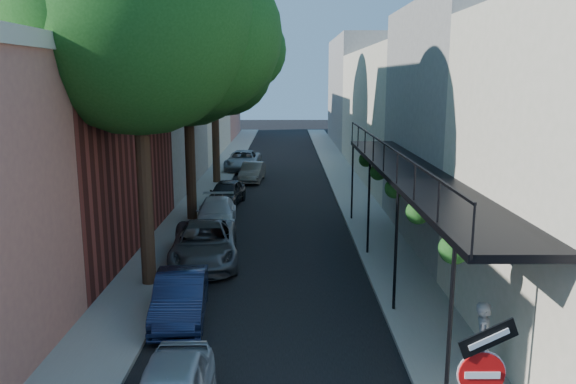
{
  "coord_description": "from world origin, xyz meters",
  "views": [
    {
      "loc": [
        0.39,
        -6.28,
        6.25
      ],
      "look_at": [
        0.44,
        10.71,
        2.8
      ],
      "focal_mm": 35.0,
      "sensor_mm": 36.0,
      "label": 1
    }
  ],
  "objects_px": {
    "parked_car_e": "(226,193)",
    "parked_car_f": "(252,172)",
    "parked_car_c": "(205,244)",
    "parked_car_g": "(243,160)",
    "oak_mid": "(197,59)",
    "pedestrian": "(484,341)",
    "parked_car_b": "(181,297)",
    "oak_far": "(222,43)",
    "sign_post": "(481,381)",
    "parked_car_d": "(216,213)",
    "oak_near": "(154,20)"
  },
  "relations": [
    {
      "from": "parked_car_e",
      "to": "parked_car_f",
      "type": "xyz_separation_m",
      "value": [
        0.91,
        6.58,
        -0.04
      ]
    },
    {
      "from": "parked_car_c",
      "to": "parked_car_g",
      "type": "height_order",
      "value": "parked_car_c"
    },
    {
      "from": "oak_mid",
      "to": "parked_car_c",
      "type": "distance_m",
      "value": 8.79
    },
    {
      "from": "parked_car_f",
      "to": "pedestrian",
      "type": "relative_size",
      "value": 2.12
    },
    {
      "from": "parked_car_f",
      "to": "parked_car_g",
      "type": "distance_m",
      "value": 4.55
    },
    {
      "from": "parked_car_b",
      "to": "parked_car_c",
      "type": "relative_size",
      "value": 0.76
    },
    {
      "from": "oak_far",
      "to": "parked_car_g",
      "type": "xyz_separation_m",
      "value": [
        0.75,
        4.95,
        -7.6
      ]
    },
    {
      "from": "parked_car_b",
      "to": "parked_car_e",
      "type": "relative_size",
      "value": 1.0
    },
    {
      "from": "parked_car_b",
      "to": "parked_car_g",
      "type": "xyz_separation_m",
      "value": [
        -0.2,
        24.55,
        0.06
      ]
    },
    {
      "from": "oak_mid",
      "to": "parked_car_f",
      "type": "height_order",
      "value": "oak_mid"
    },
    {
      "from": "sign_post",
      "to": "parked_car_d",
      "type": "height_order",
      "value": "sign_post"
    },
    {
      "from": "oak_near",
      "to": "parked_car_c",
      "type": "height_order",
      "value": "oak_near"
    },
    {
      "from": "oak_mid",
      "to": "parked_car_b",
      "type": "bearing_deg",
      "value": -84.5
    },
    {
      "from": "parked_car_d",
      "to": "oak_near",
      "type": "bearing_deg",
      "value": -100.3
    },
    {
      "from": "sign_post",
      "to": "oak_far",
      "type": "distance_m",
      "value": 27.8
    },
    {
      "from": "sign_post",
      "to": "oak_far",
      "type": "bearing_deg",
      "value": 103.91
    },
    {
      "from": "parked_car_d",
      "to": "parked_car_g",
      "type": "xyz_separation_m",
      "value": [
        0.0,
        15.2,
        0.07
      ]
    },
    {
      "from": "oak_near",
      "to": "pedestrian",
      "type": "xyz_separation_m",
      "value": [
        7.82,
        -5.86,
        -6.92
      ]
    },
    {
      "from": "oak_near",
      "to": "parked_car_d",
      "type": "relative_size",
      "value": 2.81
    },
    {
      "from": "oak_near",
      "to": "oak_far",
      "type": "relative_size",
      "value": 0.96
    },
    {
      "from": "parked_car_f",
      "to": "parked_car_b",
      "type": "bearing_deg",
      "value": -87.01
    },
    {
      "from": "oak_mid",
      "to": "pedestrian",
      "type": "distance_m",
      "value": 17.04
    },
    {
      "from": "oak_near",
      "to": "oak_far",
      "type": "height_order",
      "value": "oak_far"
    },
    {
      "from": "parked_car_b",
      "to": "parked_car_c",
      "type": "xyz_separation_m",
      "value": [
        -0.02,
        4.61,
        0.07
      ]
    },
    {
      "from": "sign_post",
      "to": "oak_mid",
      "type": "height_order",
      "value": "oak_mid"
    },
    {
      "from": "oak_far",
      "to": "parked_car_e",
      "type": "bearing_deg",
      "value": -82.94
    },
    {
      "from": "oak_near",
      "to": "oak_mid",
      "type": "xyz_separation_m",
      "value": [
        -0.05,
        7.97,
        -0.82
      ]
    },
    {
      "from": "sign_post",
      "to": "oak_near",
      "type": "height_order",
      "value": "oak_near"
    },
    {
      "from": "parked_car_e",
      "to": "parked_car_b",
      "type": "bearing_deg",
      "value": -82.41
    },
    {
      "from": "parked_car_g",
      "to": "parked_car_f",
      "type": "bearing_deg",
      "value": -75.69
    },
    {
      "from": "oak_mid",
      "to": "parked_car_f",
      "type": "bearing_deg",
      "value": 79.73
    },
    {
      "from": "sign_post",
      "to": "parked_car_g",
      "type": "height_order",
      "value": "sign_post"
    },
    {
      "from": "parked_car_d",
      "to": "parked_car_f",
      "type": "bearing_deg",
      "value": 81.35
    },
    {
      "from": "oak_mid",
      "to": "oak_far",
      "type": "height_order",
      "value": "oak_far"
    },
    {
      "from": "parked_car_g",
      "to": "pedestrian",
      "type": "distance_m",
      "value": 28.69
    },
    {
      "from": "oak_near",
      "to": "parked_car_d",
      "type": "xyz_separation_m",
      "value": [
        0.77,
        6.75,
        -7.29
      ]
    },
    {
      "from": "parked_car_f",
      "to": "pedestrian",
      "type": "height_order",
      "value": "pedestrian"
    },
    {
      "from": "sign_post",
      "to": "parked_car_e",
      "type": "relative_size",
      "value": 0.81
    },
    {
      "from": "oak_mid",
      "to": "parked_car_g",
      "type": "relative_size",
      "value": 2.14
    },
    {
      "from": "pedestrian",
      "to": "parked_car_b",
      "type": "bearing_deg",
      "value": 82.99
    },
    {
      "from": "oak_near",
      "to": "parked_car_f",
      "type": "bearing_deg",
      "value": 84.53
    },
    {
      "from": "sign_post",
      "to": "parked_car_f",
      "type": "bearing_deg",
      "value": 100.27
    },
    {
      "from": "sign_post",
      "to": "parked_car_e",
      "type": "height_order",
      "value": "sign_post"
    },
    {
      "from": "parked_car_b",
      "to": "parked_car_e",
      "type": "xyz_separation_m",
      "value": [
        -0.2,
        13.52,
        0.02
      ]
    },
    {
      "from": "oak_near",
      "to": "parked_car_c",
      "type": "relative_size",
      "value": 2.37
    },
    {
      "from": "oak_mid",
      "to": "parked_car_b",
      "type": "height_order",
      "value": "oak_mid"
    },
    {
      "from": "oak_mid",
      "to": "sign_post",
      "type": "bearing_deg",
      "value": -69.14
    },
    {
      "from": "oak_near",
      "to": "parked_car_d",
      "type": "distance_m",
      "value": 9.97
    },
    {
      "from": "oak_near",
      "to": "pedestrian",
      "type": "distance_m",
      "value": 11.97
    },
    {
      "from": "parked_car_e",
      "to": "parked_car_g",
      "type": "bearing_deg",
      "value": 96.75
    }
  ]
}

